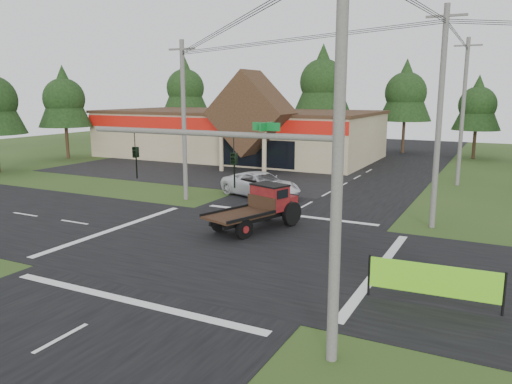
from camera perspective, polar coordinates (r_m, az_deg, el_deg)
The scene contains 19 objects.
ground at distance 23.65m, azimuth -3.05°, elevation -6.30°, with size 120.00×120.00×0.00m, color #2A4518.
road_ns at distance 23.65m, azimuth -3.05°, elevation -6.27°, with size 12.00×120.00×0.02m, color black.
road_ew at distance 23.65m, azimuth -3.05°, elevation -6.27°, with size 120.00×12.00×0.02m, color black.
parking_apron at distance 46.63m, azimuth -6.37°, elevation 2.42°, with size 28.00×14.00×0.02m, color black.
cvs_building at distance 56.19m, azimuth -1.98°, elevation 6.82°, with size 30.40×18.20×9.19m.
traffic_signal_mast at distance 13.48m, azimuth 2.37°, elevation -0.33°, with size 8.12×0.24×7.00m.
utility_pole_nr at distance 12.70m, azimuth 9.36°, elevation 4.36°, with size 2.00×0.30×11.00m.
utility_pole_nw at distance 33.65m, azimuth -8.25°, elevation 8.18°, with size 2.00×0.30×10.50m.
utility_pole_ne at distance 27.75m, azimuth 20.22°, elevation 8.02°, with size 2.00×0.30×11.50m.
utility_pole_n at distance 41.68m, azimuth 22.56°, elevation 8.51°, with size 2.00×0.30×11.20m.
tree_row_a at distance 72.44m, azimuth -8.09°, elevation 11.89°, with size 6.72×6.72×12.12m.
tree_row_b at distance 69.02m, azimuth -0.12°, elevation 10.92°, with size 5.60×5.60×10.10m.
tree_row_c at distance 64.18m, azimuth 7.64°, elevation 12.59°, with size 7.28×7.28×13.13m.
tree_row_d at distance 62.55m, azimuth 16.76°, elevation 11.03°, with size 6.16×6.16×11.11m.
tree_row_e at distance 59.63m, azimuth 24.00°, elevation 9.26°, with size 5.04×5.04×9.09m.
tree_side_w at distance 58.61m, azimuth -21.11°, elevation 10.11°, with size 5.60×5.60×10.10m.
antique_flatbed_truck at distance 26.30m, azimuth -0.13°, elevation -1.82°, with size 2.15×5.62×2.35m, color #530B14, non-canonical shape.
roadside_banner at distance 18.21m, azimuth 19.60°, elevation -9.91°, with size 4.44×0.13×1.52m, color #6CD41C, non-canonical shape.
white_pickup at distance 34.76m, azimuth 0.55°, elevation 0.85°, with size 2.80×6.06×1.68m, color silver.
Camera 1 is at (11.28, -19.53, 7.13)m, focal length 35.00 mm.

